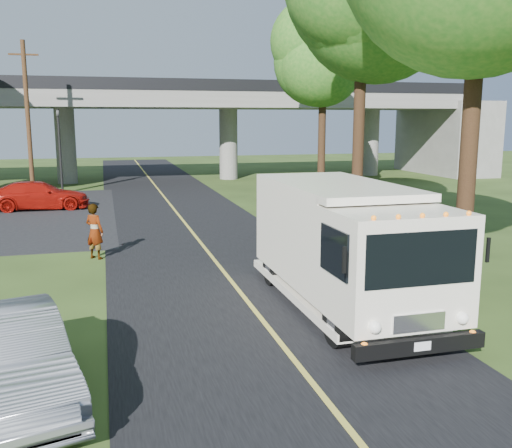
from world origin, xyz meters
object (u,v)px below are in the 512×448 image
object	(u,v)px
traffic_signal	(59,142)
step_van	(344,242)
tree_right_far	(328,53)
red_sedan	(39,195)
pedestrian	(95,231)
silver_sedan	(11,358)
utility_pole	(28,119)

from	to	relation	value
traffic_signal	step_van	world-z (taller)	traffic_signal
tree_right_far	red_sedan	xyz separation A→B (m)	(-15.92, -0.25, -7.58)
traffic_signal	pedestrian	world-z (taller)	traffic_signal
traffic_signal	tree_right_far	bearing A→B (deg)	-22.07
tree_right_far	silver_sedan	distance (m)	27.11
tree_right_far	pedestrian	xyz separation A→B (m)	(-13.01, -11.99, -7.36)
red_sedan	utility_pole	bearing A→B (deg)	9.89
red_sedan	pedestrian	size ratio (longest dim) A/B	2.66
utility_pole	silver_sedan	world-z (taller)	utility_pole
red_sedan	pedestrian	xyz separation A→B (m)	(2.92, -11.74, 0.21)
pedestrian	red_sedan	bearing A→B (deg)	-35.06
utility_pole	silver_sedan	distance (m)	26.38
utility_pole	tree_right_far	distance (m)	17.61
traffic_signal	pedestrian	size ratio (longest dim) A/B	2.77
traffic_signal	red_sedan	size ratio (longest dim) A/B	1.04
utility_pole	step_van	xyz separation A→B (m)	(9.70, -22.97, -2.93)
pedestrian	step_van	bearing A→B (deg)	172.35
utility_pole	silver_sedan	bearing A→B (deg)	-84.54
tree_right_far	red_sedan	bearing A→B (deg)	-179.11
utility_pole	pedestrian	world-z (taller)	utility_pole
red_sedan	pedestrian	bearing A→B (deg)	-166.24
traffic_signal	silver_sedan	xyz separation A→B (m)	(0.98, -27.98, -2.45)
traffic_signal	red_sedan	bearing A→B (deg)	-96.37
tree_right_far	step_van	bearing A→B (deg)	-110.43
utility_pole	silver_sedan	size ratio (longest dim) A/B	1.98
silver_sedan	step_van	bearing A→B (deg)	7.70
step_van	silver_sedan	bearing A→B (deg)	-157.77
silver_sedan	utility_pole	bearing A→B (deg)	80.55
step_van	traffic_signal	bearing A→B (deg)	107.80
tree_right_far	red_sedan	distance (m)	17.63
step_van	pedestrian	distance (m)	9.11
step_van	pedestrian	size ratio (longest dim) A/B	3.89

